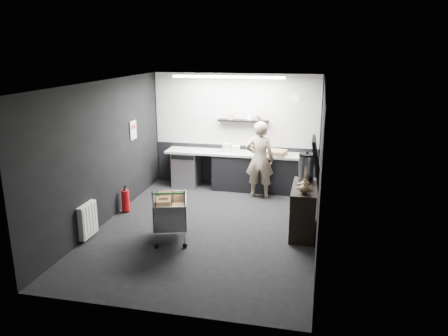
# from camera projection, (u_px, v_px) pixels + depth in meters

# --- Properties ---
(floor) EXTENTS (5.50, 5.50, 0.00)m
(floor) POSITION_uv_depth(u_px,v_px,m) (207.00, 228.00, 8.21)
(floor) COLOR black
(floor) RESTS_ON ground
(ceiling) EXTENTS (5.50, 5.50, 0.00)m
(ceiling) POSITION_uv_depth(u_px,v_px,m) (206.00, 83.00, 7.48)
(ceiling) COLOR beige
(ceiling) RESTS_ON wall_back
(wall_back) EXTENTS (5.50, 0.00, 5.50)m
(wall_back) POSITION_uv_depth(u_px,v_px,m) (236.00, 131.00, 10.43)
(wall_back) COLOR black
(wall_back) RESTS_ON floor
(wall_front) EXTENTS (5.50, 0.00, 5.50)m
(wall_front) POSITION_uv_depth(u_px,v_px,m) (149.00, 214.00, 5.26)
(wall_front) COLOR black
(wall_front) RESTS_ON floor
(wall_left) EXTENTS (0.00, 5.50, 5.50)m
(wall_left) POSITION_uv_depth(u_px,v_px,m) (105.00, 153.00, 8.26)
(wall_left) COLOR black
(wall_left) RESTS_ON floor
(wall_right) EXTENTS (0.00, 5.50, 5.50)m
(wall_right) POSITION_uv_depth(u_px,v_px,m) (320.00, 165.00, 7.43)
(wall_right) COLOR black
(wall_right) RESTS_ON floor
(kitchen_wall_panel) EXTENTS (3.95, 0.02, 1.70)m
(kitchen_wall_panel) POSITION_uv_depth(u_px,v_px,m) (236.00, 110.00, 10.28)
(kitchen_wall_panel) COLOR #BABAB6
(kitchen_wall_panel) RESTS_ON wall_back
(dado_panel) EXTENTS (3.95, 0.02, 1.00)m
(dado_panel) POSITION_uv_depth(u_px,v_px,m) (235.00, 165.00, 10.65)
(dado_panel) COLOR black
(dado_panel) RESTS_ON wall_back
(floating_shelf) EXTENTS (1.20, 0.22, 0.04)m
(floating_shelf) POSITION_uv_depth(u_px,v_px,m) (243.00, 121.00, 10.20)
(floating_shelf) COLOR black
(floating_shelf) RESTS_ON wall_back
(wall_clock) EXTENTS (0.20, 0.03, 0.20)m
(wall_clock) POSITION_uv_depth(u_px,v_px,m) (296.00, 99.00, 9.90)
(wall_clock) COLOR white
(wall_clock) RESTS_ON wall_back
(poster) EXTENTS (0.02, 0.30, 0.40)m
(poster) POSITION_uv_depth(u_px,v_px,m) (133.00, 130.00, 9.43)
(poster) COLOR silver
(poster) RESTS_ON wall_left
(poster_red_band) EXTENTS (0.02, 0.22, 0.10)m
(poster_red_band) POSITION_uv_depth(u_px,v_px,m) (133.00, 127.00, 9.41)
(poster_red_band) COLOR red
(poster_red_band) RESTS_ON poster
(radiator) EXTENTS (0.10, 0.50, 0.60)m
(radiator) POSITION_uv_depth(u_px,v_px,m) (88.00, 220.00, 7.68)
(radiator) COLOR white
(radiator) RESTS_ON wall_left
(ceiling_strip) EXTENTS (2.40, 0.20, 0.04)m
(ceiling_strip) POSITION_uv_depth(u_px,v_px,m) (228.00, 77.00, 9.23)
(ceiling_strip) COLOR white
(ceiling_strip) RESTS_ON ceiling
(prep_counter) EXTENTS (3.20, 0.61, 0.90)m
(prep_counter) POSITION_uv_depth(u_px,v_px,m) (238.00, 171.00, 10.34)
(prep_counter) COLOR black
(prep_counter) RESTS_ON floor
(person) EXTENTS (0.65, 0.44, 1.74)m
(person) POSITION_uv_depth(u_px,v_px,m) (260.00, 160.00, 9.69)
(person) COLOR beige
(person) RESTS_ON floor
(shopping_cart) EXTENTS (0.81, 1.08, 1.02)m
(shopping_cart) POSITION_uv_depth(u_px,v_px,m) (170.00, 213.00, 7.64)
(shopping_cart) COLOR silver
(shopping_cart) RESTS_ON floor
(sideboard) EXTENTS (0.50, 1.18, 1.76)m
(sideboard) POSITION_uv_depth(u_px,v_px,m) (305.00, 203.00, 7.92)
(sideboard) COLOR black
(sideboard) RESTS_ON floor
(fire_extinguisher) EXTENTS (0.16, 0.16, 0.54)m
(fire_extinguisher) POSITION_uv_depth(u_px,v_px,m) (126.00, 200.00, 8.95)
(fire_extinguisher) COLOR red
(fire_extinguisher) RESTS_ON floor
(cardboard_box) EXTENTS (0.61, 0.51, 0.11)m
(cardboard_box) POSITION_uv_depth(u_px,v_px,m) (274.00, 152.00, 9.98)
(cardboard_box) COLOR #A47C57
(cardboard_box) RESTS_ON prep_counter
(pink_tub) EXTENTS (0.20, 0.20, 0.20)m
(pink_tub) POSITION_uv_depth(u_px,v_px,m) (226.00, 148.00, 10.25)
(pink_tub) COLOR silver
(pink_tub) RESTS_ON prep_counter
(white_container) EXTENTS (0.21, 0.17, 0.17)m
(white_container) POSITION_uv_depth(u_px,v_px,m) (236.00, 149.00, 10.16)
(white_container) COLOR white
(white_container) RESTS_ON prep_counter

